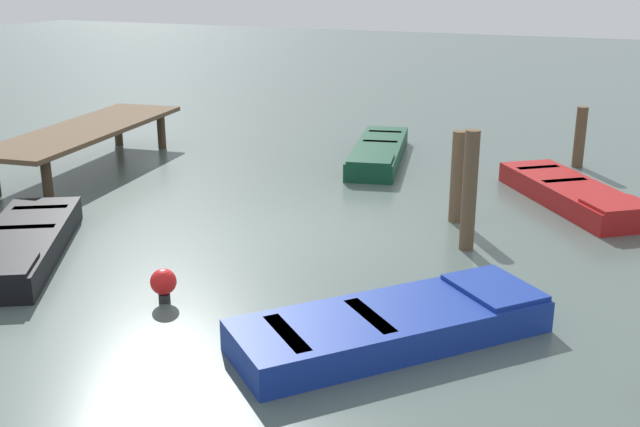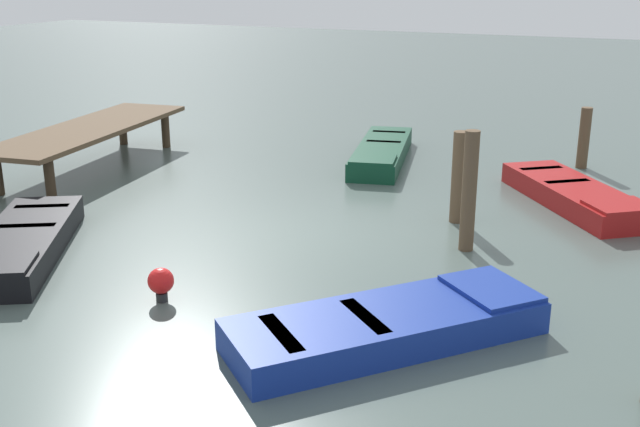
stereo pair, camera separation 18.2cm
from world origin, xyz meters
name	(u,v)px [view 2 (the right image)]	position (x,y,z in m)	size (l,w,h in m)	color
ground_plane	(320,233)	(0.00, 0.00, 0.00)	(80.00, 80.00, 0.00)	#4C5B56
dock_segment	(89,131)	(1.96, 6.48, 0.84)	(6.10, 2.42, 0.95)	brown
rowboat_black	(22,243)	(-2.88, 3.86, 0.22)	(3.90, 2.91, 0.46)	black
rowboat_blue	(389,324)	(-3.29, -2.36, 0.22)	(3.79, 3.61, 0.46)	navy
rowboat_dark_green	(382,152)	(5.19, 0.70, 0.22)	(4.24, 1.90, 0.46)	#0C3823
rowboat_red	(575,195)	(3.39, -3.82, 0.22)	(3.70, 3.18, 0.46)	maroon
mooring_piling_mid_right	(469,192)	(0.20, -2.49, 0.98)	(0.23, 0.23, 1.96)	brown
mooring_piling_near_left	(584,138)	(6.44, -3.64, 0.69)	(0.25, 0.25, 1.37)	brown
mooring_piling_near_right	(459,177)	(1.54, -1.99, 0.82)	(0.26, 0.26, 1.64)	brown
marker_buoy	(161,282)	(-3.44, 0.86, 0.29)	(0.36, 0.36, 0.48)	#262626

